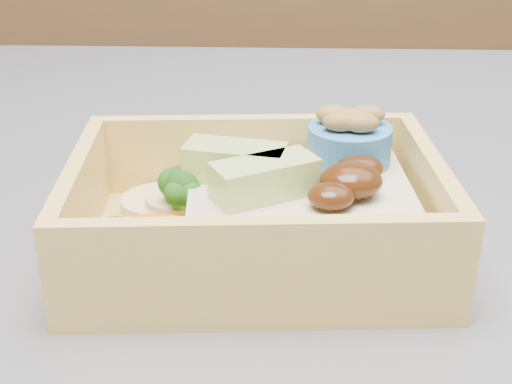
{
  "coord_description": "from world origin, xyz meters",
  "views": [
    {
      "loc": [
        -0.03,
        -0.46,
        1.12
      ],
      "look_at": [
        -0.04,
        -0.13,
        0.96
      ],
      "focal_mm": 50.0,
      "sensor_mm": 36.0,
      "label": 1
    }
  ],
  "objects": [
    {
      "name": "bento_box",
      "position": [
        -0.03,
        -0.12,
        0.94
      ],
      "size": [
        0.2,
        0.15,
        0.07
      ],
      "rotation": [
        0.0,
        0.0,
        0.07
      ],
      "color": "#DAB65A",
      "rests_on": "island"
    }
  ]
}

